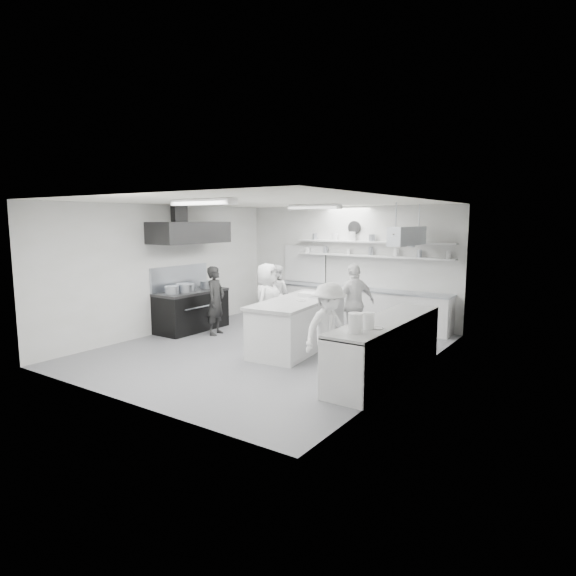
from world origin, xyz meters
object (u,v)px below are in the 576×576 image
Objects in this scene: cook_stove at (216,301)px; cook_back at (276,294)px; right_counter at (386,349)px; stove at (192,312)px; back_counter at (352,306)px; prep_island at (298,325)px.

cook_back is (0.44, 1.77, -0.04)m from cook_stove.
right_counter is 2.07× the size of cook_stove.
cook_back is at bearing 54.61° from stove.
back_counter is 1.88× the size of prep_island.
right_counter reaches higher than back_counter.
prep_island is at bearing 129.45° from cook_back.
cook_stove is (-2.24, -0.06, 0.31)m from prep_island.
prep_island is 2.26m from cook_stove.
stove is 0.55× the size of right_counter.
back_counter is at bearing 86.18° from prep_island.
prep_island is (-2.21, 0.65, 0.02)m from right_counter.
right_counter is at bearing 142.43° from cook_back.
back_counter is (2.90, 2.80, 0.01)m from stove.
cook_back is (-4.00, 2.36, 0.29)m from right_counter.
cook_back is at bearing 149.53° from right_counter.
stove is at bearing 75.93° from cook_stove.
back_counter is at bearing 43.99° from stove.
back_counter is 3.29× the size of cook_back.
stove is 3.04m from prep_island.
cook_stove is (0.80, -0.01, 0.35)m from stove.
prep_island reaches higher than stove.
right_counter reaches higher than stove.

